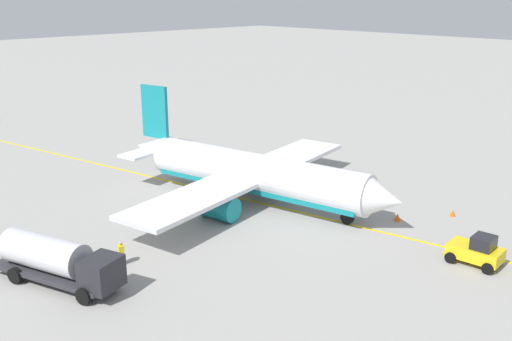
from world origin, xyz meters
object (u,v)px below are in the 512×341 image
(airplane, at_px, (251,174))
(fuel_tanker, at_px, (57,260))
(safety_cone_wingtip, at_px, (453,213))
(pushback_tug, at_px, (477,251))
(refueling_worker, at_px, (121,253))
(safety_cone_nose, at_px, (397,217))

(airplane, height_order, fuel_tanker, airplane)
(fuel_tanker, xyz_separation_m, safety_cone_wingtip, (12.30, 29.53, -1.43))
(pushback_tug, bearing_deg, fuel_tanker, -128.74)
(airplane, xyz_separation_m, pushback_tug, (20.25, 2.30, -1.58))
(fuel_tanker, relative_size, refueling_worker, 5.81)
(safety_cone_wingtip, bearing_deg, airplane, -146.82)
(airplane, relative_size, refueling_worker, 16.82)
(airplane, xyz_separation_m, refueling_worker, (2.82, -15.44, -1.77))
(pushback_tug, height_order, refueling_worker, pushback_tug)
(refueling_worker, bearing_deg, safety_cone_nose, 66.18)
(safety_cone_nose, distance_m, safety_cone_wingtip, 5.09)
(pushback_tug, xyz_separation_m, safety_cone_wingtip, (-5.52, 7.33, -0.72))
(airplane, relative_size, pushback_tug, 7.67)
(pushback_tug, relative_size, refueling_worker, 2.19)
(safety_cone_nose, bearing_deg, airplane, -156.02)
(airplane, height_order, pushback_tug, airplane)
(airplane, xyz_separation_m, safety_cone_wingtip, (14.73, 9.63, -2.30))
(airplane, distance_m, safety_cone_wingtip, 17.75)
(pushback_tug, height_order, safety_cone_nose, pushback_tug)
(fuel_tanker, relative_size, pushback_tug, 2.65)
(airplane, height_order, safety_cone_nose, airplane)
(refueling_worker, distance_m, safety_cone_wingtip, 27.76)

